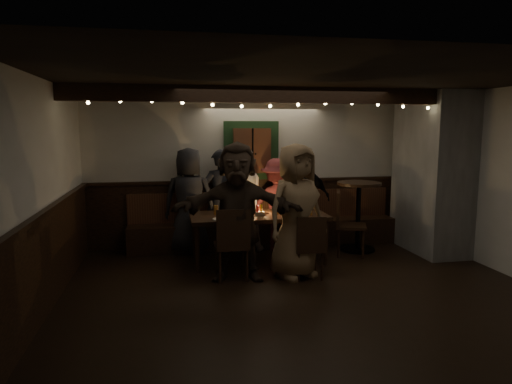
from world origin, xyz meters
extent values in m
cube|color=black|center=(0.00, 0.00, -0.01)|extent=(6.00, 5.00, 0.01)
cube|color=black|center=(0.00, 0.00, 2.60)|extent=(6.00, 5.00, 0.01)
cube|color=silver|center=(0.00, 2.50, 1.30)|extent=(6.00, 0.01, 2.60)
cube|color=silver|center=(-3.00, 0.00, 1.30)|extent=(0.01, 5.00, 2.60)
cube|color=black|center=(0.00, 2.48, 0.55)|extent=(6.00, 0.05, 1.10)
cube|color=black|center=(-2.98, 0.00, 0.55)|extent=(0.05, 5.00, 1.10)
cube|color=slate|center=(2.65, 1.50, 1.30)|extent=(0.70, 1.40, 2.60)
cube|color=black|center=(0.00, 2.23, 0.23)|extent=(4.60, 0.45, 0.45)
cube|color=#462416|center=(0.00, 2.41, 0.70)|extent=(4.60, 0.06, 0.50)
cube|color=#18351A|center=(-0.20, 2.44, 1.65)|extent=(0.95, 0.04, 1.00)
cube|color=#462416|center=(-0.20, 2.38, 1.65)|extent=(0.64, 0.12, 0.76)
cube|color=black|center=(0.00, 1.00, 2.49)|extent=(6.00, 0.16, 0.22)
sphere|color=#FFE599|center=(-2.60, 0.98, 2.36)|extent=(0.04, 0.04, 0.04)
sphere|color=#FFE599|center=(-2.20, 0.98, 2.38)|extent=(0.04, 0.04, 0.04)
sphere|color=#FFE599|center=(-1.80, 0.98, 2.39)|extent=(0.04, 0.04, 0.04)
sphere|color=#FFE599|center=(-1.40, 0.98, 2.37)|extent=(0.04, 0.04, 0.04)
sphere|color=#FFE599|center=(-1.00, 0.98, 2.35)|extent=(0.04, 0.04, 0.04)
sphere|color=#FFE599|center=(-0.60, 0.98, 2.33)|extent=(0.04, 0.04, 0.04)
sphere|color=#FFE599|center=(-0.20, 0.98, 2.34)|extent=(0.04, 0.04, 0.04)
sphere|color=#FFE599|center=(0.20, 0.98, 2.36)|extent=(0.04, 0.04, 0.04)
sphere|color=#FFE599|center=(0.60, 0.98, 2.38)|extent=(0.04, 0.04, 0.04)
sphere|color=#FFE599|center=(1.00, 0.98, 2.39)|extent=(0.04, 0.04, 0.04)
sphere|color=#FFE599|center=(1.40, 0.98, 2.37)|extent=(0.04, 0.04, 0.04)
sphere|color=#FFE599|center=(1.80, 0.98, 2.35)|extent=(0.04, 0.04, 0.04)
sphere|color=#FFE599|center=(2.20, 0.98, 2.33)|extent=(0.04, 0.04, 0.04)
sphere|color=#FFE599|center=(2.60, 0.98, 2.34)|extent=(0.04, 0.04, 0.04)
cube|color=black|center=(-0.28, 1.40, 0.71)|extent=(2.06, 0.88, 0.06)
cylinder|color=black|center=(-1.23, 1.04, 0.34)|extent=(0.07, 0.07, 0.68)
cylinder|color=black|center=(-1.23, 1.76, 0.34)|extent=(0.07, 0.07, 0.68)
cylinder|color=black|center=(0.67, 1.04, 0.34)|extent=(0.07, 0.07, 0.68)
cylinder|color=black|center=(0.67, 1.76, 0.34)|extent=(0.07, 0.07, 0.68)
cylinder|color=#BF7226|center=(-0.92, 1.52, 0.80)|extent=(0.07, 0.07, 0.14)
cylinder|color=#BF7226|center=(-0.73, 1.17, 0.80)|extent=(0.07, 0.07, 0.14)
cylinder|color=silver|center=(-0.39, 1.49, 0.80)|extent=(0.07, 0.07, 0.14)
cylinder|color=#BF7226|center=(-0.01, 1.36, 0.80)|extent=(0.07, 0.07, 0.14)
cylinder|color=silver|center=(0.33, 1.65, 0.80)|extent=(0.07, 0.07, 0.14)
cylinder|color=#BF7226|center=(0.49, 1.24, 0.80)|extent=(0.07, 0.07, 0.14)
cylinder|color=white|center=(-0.88, 1.11, 0.74)|extent=(0.26, 0.26, 0.01)
cube|color=#B2B2B7|center=(-0.28, 1.35, 0.76)|extent=(0.16, 0.10, 0.05)
cylinder|color=#990C0C|center=(-0.31, 1.35, 0.81)|extent=(0.04, 0.04, 0.16)
cylinder|color=gold|center=(-0.25, 1.35, 0.81)|extent=(0.04, 0.04, 0.16)
cylinder|color=silver|center=(-0.23, 1.45, 0.78)|extent=(0.05, 0.05, 0.08)
sphere|color=#FFB24C|center=(-0.23, 1.45, 0.83)|extent=(0.03, 0.03, 0.03)
cube|color=black|center=(-0.80, 0.69, 0.46)|extent=(0.45, 0.45, 0.04)
cube|color=black|center=(-0.80, 0.48, 0.73)|extent=(0.45, 0.04, 0.51)
cylinder|color=black|center=(-0.61, 0.87, 0.22)|extent=(0.04, 0.04, 0.44)
cylinder|color=black|center=(-0.61, 0.50, 0.22)|extent=(0.04, 0.04, 0.44)
cylinder|color=black|center=(-0.98, 0.87, 0.22)|extent=(0.04, 0.04, 0.44)
cylinder|color=black|center=(-0.98, 0.51, 0.22)|extent=(0.04, 0.04, 0.44)
cube|color=black|center=(0.23, 0.53, 0.41)|extent=(0.41, 0.41, 0.04)
cube|color=black|center=(0.22, 0.35, 0.65)|extent=(0.40, 0.05, 0.45)
cylinder|color=black|center=(0.40, 0.69, 0.19)|extent=(0.03, 0.03, 0.39)
cylinder|color=black|center=(0.39, 0.37, 0.19)|extent=(0.03, 0.03, 0.39)
cylinder|color=black|center=(0.08, 0.70, 0.19)|extent=(0.03, 0.03, 0.39)
cylinder|color=black|center=(0.06, 0.38, 0.19)|extent=(0.03, 0.03, 0.39)
cube|color=black|center=(1.24, 1.45, 0.48)|extent=(0.60, 0.60, 0.04)
cube|color=black|center=(1.05, 1.53, 0.77)|extent=(0.21, 0.45, 0.53)
cylinder|color=black|center=(1.35, 1.21, 0.23)|extent=(0.04, 0.04, 0.46)
cylinder|color=black|center=(1.00, 1.35, 0.23)|extent=(0.04, 0.04, 0.46)
cylinder|color=black|center=(1.49, 1.56, 0.23)|extent=(0.04, 0.04, 0.46)
cylinder|color=black|center=(1.14, 1.70, 0.23)|extent=(0.04, 0.04, 0.46)
cylinder|color=black|center=(1.48, 1.72, 0.02)|extent=(0.59, 0.59, 0.03)
cylinder|color=black|center=(1.48, 1.72, 0.56)|extent=(0.08, 0.08, 1.13)
cylinder|color=black|center=(1.48, 1.72, 1.13)|extent=(0.72, 0.72, 0.05)
imported|color=#222228|center=(-1.29, 2.10, 0.86)|extent=(0.94, 0.71, 1.73)
imported|color=black|center=(-0.78, 2.15, 0.85)|extent=(0.69, 0.52, 1.69)
imported|color=silver|center=(-0.45, 2.12, 0.87)|extent=(0.87, 0.70, 1.74)
imported|color=maroon|center=(0.18, 2.07, 0.77)|extent=(1.10, 0.80, 1.53)
imported|color=black|center=(0.57, 2.05, 0.85)|extent=(1.05, 0.55, 1.70)
imported|color=#32251C|center=(-0.72, 0.66, 0.93)|extent=(1.80, 0.84, 1.86)
imported|color=olive|center=(0.08, 0.60, 0.92)|extent=(1.05, 0.87, 1.84)
camera|label=1|loc=(-1.61, -5.28, 2.05)|focal=32.00mm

